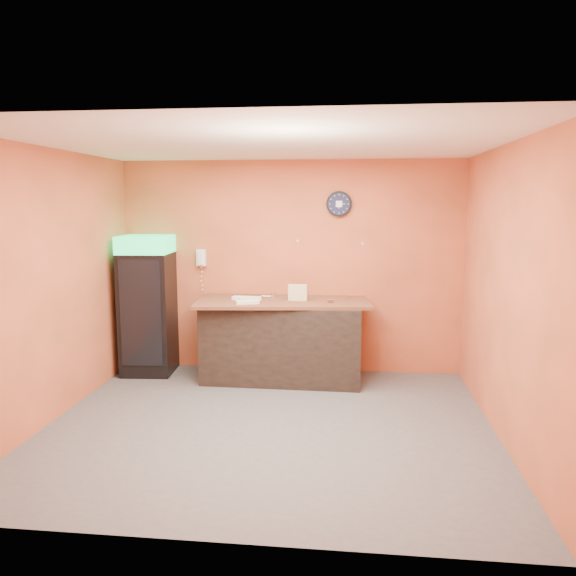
# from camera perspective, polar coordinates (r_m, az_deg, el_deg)

# --- Properties ---
(floor) EXTENTS (4.50, 4.50, 0.00)m
(floor) POSITION_cam_1_polar(r_m,az_deg,el_deg) (5.88, -1.96, -13.82)
(floor) COLOR #47474C
(floor) RESTS_ON ground
(back_wall) EXTENTS (4.50, 0.02, 2.80)m
(back_wall) POSITION_cam_1_polar(r_m,az_deg,el_deg) (7.46, 0.22, 2.15)
(back_wall) COLOR #E2633F
(back_wall) RESTS_ON floor
(left_wall) EXTENTS (0.02, 4.00, 2.80)m
(left_wall) POSITION_cam_1_polar(r_m,az_deg,el_deg) (6.23, -22.95, 0.17)
(left_wall) COLOR #E2633F
(left_wall) RESTS_ON floor
(right_wall) EXTENTS (0.02, 4.00, 2.80)m
(right_wall) POSITION_cam_1_polar(r_m,az_deg,el_deg) (5.63, 21.27, -0.58)
(right_wall) COLOR #E2633F
(right_wall) RESTS_ON floor
(ceiling) EXTENTS (4.50, 4.00, 0.02)m
(ceiling) POSITION_cam_1_polar(r_m,az_deg,el_deg) (5.46, -2.12, 14.48)
(ceiling) COLOR white
(ceiling) RESTS_ON back_wall
(beverage_cooler) EXTENTS (0.68, 0.69, 1.82)m
(beverage_cooler) POSITION_cam_1_polar(r_m,az_deg,el_deg) (7.59, -14.17, -1.89)
(beverage_cooler) COLOR black
(beverage_cooler) RESTS_ON floor
(prep_counter) EXTENTS (1.99, 0.90, 0.99)m
(prep_counter) POSITION_cam_1_polar(r_m,az_deg,el_deg) (7.20, -0.53, -5.42)
(prep_counter) COLOR black
(prep_counter) RESTS_ON floor
(wall_clock) EXTENTS (0.33, 0.06, 0.33)m
(wall_clock) POSITION_cam_1_polar(r_m,az_deg,el_deg) (7.34, 5.21, 8.50)
(wall_clock) COLOR black
(wall_clock) RESTS_ON back_wall
(wall_phone) EXTENTS (0.12, 0.11, 0.22)m
(wall_phone) POSITION_cam_1_polar(r_m,az_deg,el_deg) (7.62, -8.81, 3.06)
(wall_phone) COLOR white
(wall_phone) RESTS_ON back_wall
(butcher_paper) EXTENTS (2.26, 1.20, 0.04)m
(butcher_paper) POSITION_cam_1_polar(r_m,az_deg,el_deg) (7.09, -0.54, -1.38)
(butcher_paper) COLOR brown
(butcher_paper) RESTS_ON prep_counter
(sub_roll_stack) EXTENTS (0.24, 0.10, 0.20)m
(sub_roll_stack) POSITION_cam_1_polar(r_m,az_deg,el_deg) (7.04, 1.01, -0.47)
(sub_roll_stack) COLOR beige
(sub_roll_stack) RESTS_ON butcher_paper
(wrapped_sandwich_left) EXTENTS (0.29, 0.16, 0.04)m
(wrapped_sandwich_left) POSITION_cam_1_polar(r_m,az_deg,el_deg) (7.08, -3.85, -1.08)
(wrapped_sandwich_left) COLOR white
(wrapped_sandwich_left) RESTS_ON butcher_paper
(wrapped_sandwich_mid) EXTENTS (0.30, 0.19, 0.04)m
(wrapped_sandwich_mid) POSITION_cam_1_polar(r_m,az_deg,el_deg) (6.84, -4.15, -1.44)
(wrapped_sandwich_mid) COLOR white
(wrapped_sandwich_mid) RESTS_ON butcher_paper
(wrapped_sandwich_right) EXTENTS (0.30, 0.14, 0.04)m
(wrapped_sandwich_right) POSITION_cam_1_polar(r_m,az_deg,el_deg) (7.12, -4.50, -1.03)
(wrapped_sandwich_right) COLOR white
(wrapped_sandwich_right) RESTS_ON butcher_paper
(kitchen_tool) EXTENTS (0.06, 0.06, 0.06)m
(kitchen_tool) POSITION_cam_1_polar(r_m,az_deg,el_deg) (7.29, -1.52, -0.70)
(kitchen_tool) COLOR silver
(kitchen_tool) RESTS_ON butcher_paper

